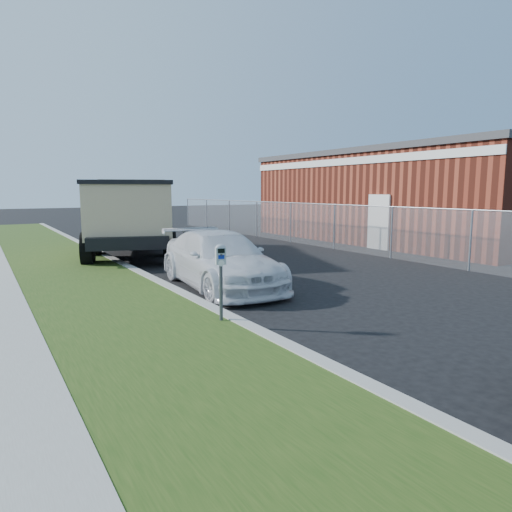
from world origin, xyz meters
TOP-DOWN VIEW (x-y plane):
  - ground at (0.00, 0.00)m, footprint 120.00×120.00m
  - streetside at (-5.57, 2.00)m, footprint 6.12×50.00m
  - chainlink_fence at (6.00, 7.00)m, footprint 0.06×30.06m
  - brick_building at (12.00, 8.00)m, footprint 9.20×14.20m
  - parking_meter at (-2.84, -0.20)m, footprint 0.21×0.16m
  - white_wagon at (-1.31, 2.86)m, footprint 2.23×4.79m
  - dump_truck at (-1.36, 9.96)m, footprint 4.74×7.58m

SIDE VIEW (x-z plane):
  - ground at x=0.00m, z-range 0.00..0.00m
  - streetside at x=-5.57m, z-range -0.01..0.14m
  - white_wagon at x=-1.31m, z-range 0.00..1.35m
  - parking_meter at x=-2.84m, z-range 0.42..1.75m
  - chainlink_fence at x=6.00m, z-range -13.74..16.26m
  - dump_truck at x=-1.36m, z-range 0.18..2.97m
  - brick_building at x=12.00m, z-range 0.04..4.21m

